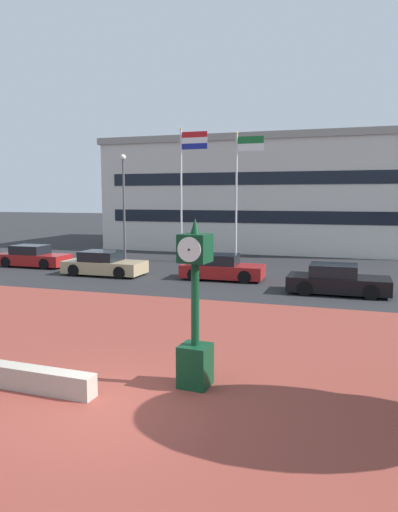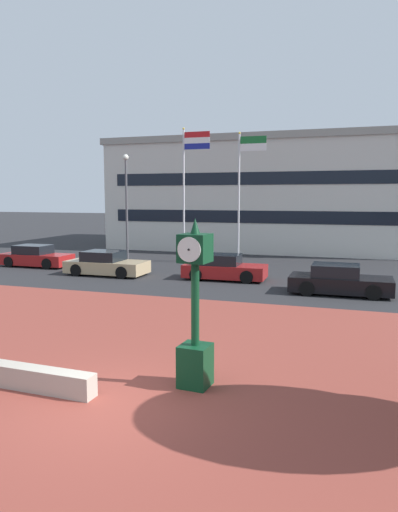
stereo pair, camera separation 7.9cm
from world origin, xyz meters
TOP-DOWN VIEW (x-y plane):
  - ground_plane at (0.00, 0.00)m, footprint 200.00×200.00m
  - plaza_brick_paving at (0.00, 3.01)m, footprint 44.00×14.02m
  - planter_wall at (-2.02, 0.20)m, footprint 3.21×0.50m
  - street_clock at (1.37, 1.48)m, footprint 0.69×0.73m
  - car_street_near at (4.03, 12.94)m, footprint 4.28×1.95m
  - car_street_mid at (-8.03, 14.31)m, footprint 4.31×1.98m
  - car_street_far at (-13.62, 15.75)m, footprint 4.31×1.81m
  - car_street_distant at (-1.64, 14.89)m, footprint 4.17×1.95m
  - flagpole_primary at (-5.71, 20.77)m, footprint 1.80×0.14m
  - flagpole_secondary at (-2.13, 20.77)m, footprint 1.73×0.14m
  - civic_building at (-2.84, 32.55)m, footprint 23.51×14.29m
  - street_lamp_post at (-9.22, 19.19)m, footprint 0.36×0.36m

SIDE VIEW (x-z plane):
  - ground_plane at x=0.00m, z-range 0.00..0.00m
  - plaza_brick_paving at x=0.00m, z-range 0.00..0.01m
  - planter_wall at x=-2.02m, z-range 0.00..0.50m
  - car_street_distant at x=-1.64m, z-range -0.07..1.21m
  - car_street_far at x=-13.62m, z-range -0.07..1.21m
  - car_street_near at x=4.03m, z-range -0.07..1.21m
  - car_street_mid at x=-8.03m, z-range -0.07..1.21m
  - street_clock at x=1.37m, z-range -0.31..3.41m
  - street_lamp_post at x=-9.22m, z-range 0.75..7.54m
  - civic_building at x=-2.84m, z-range 0.01..8.70m
  - flagpole_secondary at x=-2.13m, z-range 0.77..8.85m
  - flagpole_primary at x=-5.71m, z-range 0.91..9.41m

